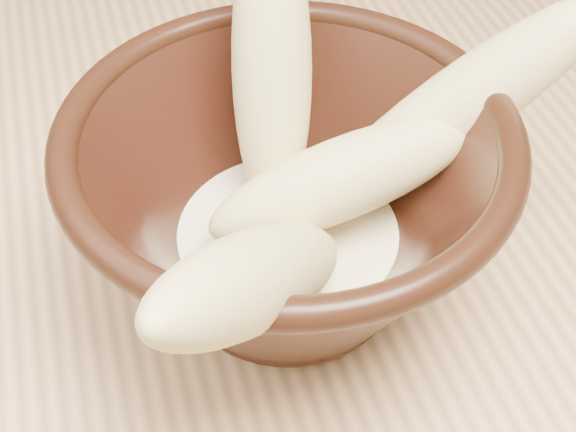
{
  "coord_description": "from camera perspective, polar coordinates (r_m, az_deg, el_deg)",
  "views": [
    {
      "loc": [
        -0.23,
        -0.38,
        1.12
      ],
      "look_at": [
        -0.14,
        -0.1,
        0.81
      ],
      "focal_mm": 50.0,
      "sensor_mm": 36.0,
      "label": 1
    }
  ],
  "objects": [
    {
      "name": "milk_puddle",
      "position": [
        0.44,
        0.0,
        -1.81
      ],
      "size": [
        0.13,
        0.13,
        0.02
      ],
      "primitive_type": "cylinder",
      "color": "#F3E3C3",
      "rests_on": "bowl"
    },
    {
      "name": "table",
      "position": [
        0.63,
        10.17,
        -0.18
      ],
      "size": [
        1.2,
        0.8,
        0.75
      ],
      "color": "#E1B17C",
      "rests_on": "ground"
    },
    {
      "name": "banana_front",
      "position": [
        0.34,
        -2.02,
        -4.38
      ],
      "size": [
        0.15,
        0.17,
        0.16
      ],
      "primitive_type": "ellipsoid",
      "rotation": [
        0.9,
        0.0,
        -0.7
      ],
      "color": "#D0C27B",
      "rests_on": "bowl"
    },
    {
      "name": "banana_across",
      "position": [
        0.41,
        3.81,
        2.63
      ],
      "size": [
        0.15,
        0.05,
        0.07
      ],
      "primitive_type": "ellipsoid",
      "rotation": [
        1.35,
        0.0,
        1.6
      ],
      "color": "#D0C27B",
      "rests_on": "bowl"
    },
    {
      "name": "banana_right",
      "position": [
        0.43,
        11.76,
        7.37
      ],
      "size": [
        0.18,
        0.04,
        0.15
      ],
      "primitive_type": "ellipsoid",
      "rotation": [
        0.95,
        0.0,
        1.56
      ],
      "color": "#D0C27B",
      "rests_on": "bowl"
    },
    {
      "name": "bowl",
      "position": [
        0.42,
        -0.0,
        1.02
      ],
      "size": [
        0.23,
        0.23,
        0.13
      ],
      "rotation": [
        0.0,
        0.0,
        0.03
      ],
      "color": "black",
      "rests_on": "table"
    },
    {
      "name": "banana_upright",
      "position": [
        0.43,
        -1.16,
        10.41
      ],
      "size": [
        0.07,
        0.12,
        0.16
      ],
      "primitive_type": "ellipsoid",
      "rotation": [
        0.5,
        0.0,
        2.88
      ],
      "color": "#D0C27B",
      "rests_on": "bowl"
    }
  ]
}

